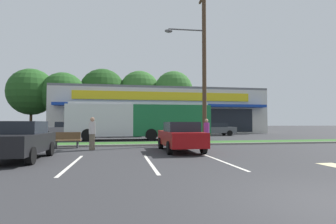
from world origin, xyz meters
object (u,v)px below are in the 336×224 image
object	(u,v)px
pedestrian_by_pole	(207,133)
bus_stop_bench	(67,140)
utility_pole	(202,60)
car_2	(19,140)
car_4	(215,129)
car_3	(122,130)
car_1	(171,129)
car_0	(180,136)
city_bus	(140,120)
pedestrian_near_bench	(92,133)
car_5	(65,129)

from	to	relation	value
pedestrian_by_pole	bus_stop_bench	bearing A→B (deg)	161.59
utility_pole	car_2	bearing A→B (deg)	-146.09
car_2	car_4	world-z (taller)	car_2
car_2	car_4	xyz separation A→B (m)	(14.89, 17.91, -0.03)
car_3	car_1	bearing A→B (deg)	8.97
car_0	car_1	xyz separation A→B (m)	(2.46, 15.74, -0.01)
city_bus	car_2	world-z (taller)	city_bus
car_0	car_1	world-z (taller)	car_0
bus_stop_bench	pedestrian_by_pole	xyz separation A→B (m)	(8.50, -0.22, 0.37)
car_4	pedestrian_near_bench	bearing A→B (deg)	49.04
car_0	car_1	size ratio (longest dim) A/B	1.10
car_0	car_5	xyz separation A→B (m)	(-8.98, 15.95, 0.02)
utility_pole	car_2	size ratio (longest dim) A/B	2.71
pedestrian_near_bench	car_1	bearing A→B (deg)	-130.47
car_2	car_5	size ratio (longest dim) A/B	0.91
car_0	pedestrian_by_pole	xyz separation A→B (m)	(2.28, 2.50, 0.09)
car_5	bus_stop_bench	bearing A→B (deg)	101.78
car_2	car_4	distance (m)	23.29
car_2	car_3	bearing A→B (deg)	166.27
car_0	bus_stop_bench	bearing A→B (deg)	66.35
utility_pole	car_0	size ratio (longest dim) A/B	2.50
city_bus	bus_stop_bench	size ratio (longest dim) A/B	7.74
car_0	pedestrian_near_bench	bearing A→B (deg)	72.24
car_3	bus_stop_bench	bearing A→B (deg)	-105.04
car_3	car_5	bearing A→B (deg)	170.03
bus_stop_bench	car_4	distance (m)	19.17
city_bus	car_4	bearing A→B (deg)	-145.29
utility_pole	city_bus	world-z (taller)	utility_pole
car_4	pedestrian_near_bench	distance (m)	18.97
car_1	car_3	size ratio (longest dim) A/B	0.91
car_5	car_1	bearing A→B (deg)	178.98
bus_stop_bench	pedestrian_near_bench	bearing A→B (deg)	141.85
car_0	car_5	size ratio (longest dim) A/B	0.99
car_3	car_0	bearing A→B (deg)	-78.76
bus_stop_bench	car_0	distance (m)	6.80
city_bus	car_5	world-z (taller)	city_bus
car_5	utility_pole	bearing A→B (deg)	135.39
bus_stop_bench	pedestrian_by_pole	distance (m)	8.51
car_3	pedestrian_near_bench	distance (m)	13.51
pedestrian_near_bench	car_5	bearing A→B (deg)	-87.28
car_3	car_4	xyz separation A→B (m)	(10.74, 0.93, -0.00)
bus_stop_bench	car_2	xyz separation A→B (m)	(-0.88, -4.82, 0.29)
city_bus	pedestrian_near_bench	xyz separation A→B (m)	(-3.20, -8.33, -0.86)
pedestrian_near_bench	pedestrian_by_pole	distance (m)	7.00
utility_pole	car_5	size ratio (longest dim) A/B	2.47
car_0	car_3	distance (m)	15.18
car_3	pedestrian_near_bench	xyz separation A→B (m)	(-1.69, -13.40, 0.13)
car_4	car_5	world-z (taller)	car_5
car_2	pedestrian_by_pole	world-z (taller)	pedestrian_by_pole
car_0	car_4	xyz separation A→B (m)	(7.78, 15.81, -0.02)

